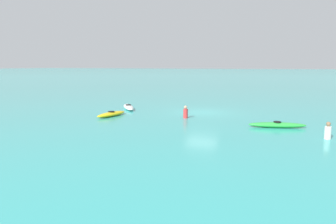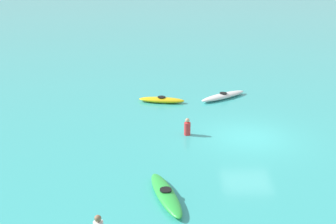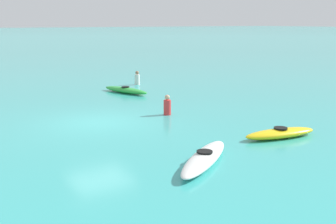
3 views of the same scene
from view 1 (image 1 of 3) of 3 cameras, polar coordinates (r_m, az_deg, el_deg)
ground_plane at (r=24.66m, az=6.25°, el=-0.05°), size 600.00×600.00×0.00m
kayak_green at (r=19.62m, az=19.40°, el=-2.24°), size 3.40×1.61×0.37m
kayak_white at (r=26.65m, az=-7.27°, el=0.93°), size 2.74×3.28×0.37m
kayak_yellow at (r=22.97m, az=-10.36°, el=-0.37°), size 1.14×2.89×0.37m
person_near_shore at (r=21.82m, az=3.24°, el=-0.12°), size 0.43×0.43×0.88m
person_by_kayaks at (r=17.56m, az=27.27°, el=-3.20°), size 0.34×0.34×0.88m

